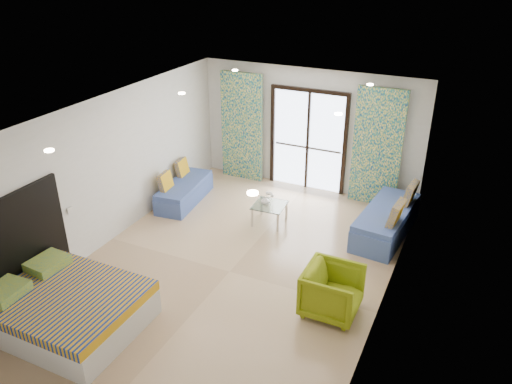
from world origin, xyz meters
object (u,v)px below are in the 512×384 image
at_px(daybed_right, 387,221).
at_px(coffee_table, 270,207).
at_px(daybed_left, 184,191).
at_px(armchair, 332,289).
at_px(bed, 68,308).

bearing_deg(daybed_right, coffee_table, -161.01).
bearing_deg(daybed_left, armchair, -34.86).
relative_size(daybed_left, armchair, 2.04).
xyz_separation_m(daybed_left, daybed_right, (4.23, 0.46, 0.05)).
xyz_separation_m(bed, daybed_right, (3.59, 4.50, 0.01)).
bearing_deg(bed, daybed_left, 98.95).
bearing_deg(coffee_table, daybed_right, 13.53).
relative_size(bed, armchair, 2.44).
xyz_separation_m(coffee_table, armchair, (1.93, -2.08, 0.05)).
bearing_deg(bed, coffee_table, 70.54).
xyz_separation_m(daybed_right, armchair, (-0.26, -2.61, 0.11)).
bearing_deg(daybed_right, armchair, -90.17).
relative_size(daybed_right, coffee_table, 2.88).
distance_m(daybed_right, coffee_table, 2.25).
bearing_deg(bed, daybed_right, 51.39).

